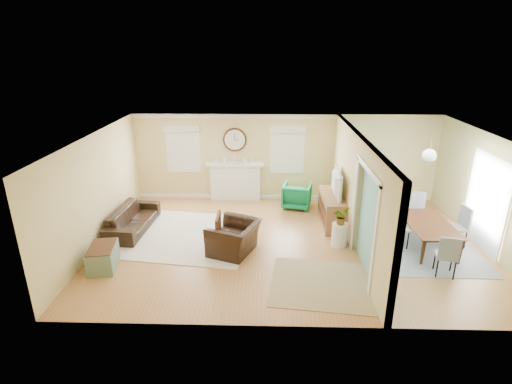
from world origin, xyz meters
TOP-DOWN VIEW (x-y plane):
  - floor at (0.00, 0.00)m, footprint 9.00×9.00m
  - wall_back at (0.00, 3.00)m, footprint 9.00×0.02m
  - wall_front at (0.00, -3.00)m, footprint 9.00×0.02m
  - wall_left at (-4.50, 0.00)m, footprint 0.02×6.00m
  - wall_right at (4.50, 0.00)m, footprint 0.02×6.00m
  - ceiling at (0.00, 0.00)m, footprint 9.00×6.00m
  - partition at (1.51, 0.28)m, footprint 0.17×6.00m
  - fireplace at (-1.50, 2.88)m, footprint 1.70×0.30m
  - wall_clock at (-1.50, 2.97)m, footprint 0.70×0.07m
  - window_left at (-3.05, 2.95)m, footprint 1.05×0.13m
  - window_right at (0.05, 2.95)m, footprint 1.05×0.13m
  - french_doors at (4.45, 0.00)m, footprint 0.06×1.70m
  - pendant at (3.00, 0.00)m, footprint 0.30×0.30m
  - rug_cream at (-2.57, 0.36)m, footprint 3.57×3.20m
  - rug_jute at (0.68, -1.71)m, footprint 2.42×2.07m
  - rug_grey at (3.22, -0.08)m, footprint 2.17×2.72m
  - sofa at (-3.97, 0.67)m, footprint 0.92×2.08m
  - eames_chair at (-1.28, -0.44)m, footprint 1.31×1.39m
  - green_chair at (0.33, 2.31)m, footprint 0.93×0.95m
  - trunk at (-4.01, -1.19)m, footprint 0.66×0.93m
  - credenza at (1.18, 1.21)m, footprint 0.55×1.61m
  - tv at (1.17, 1.21)m, footprint 0.21×1.18m
  - garden_stool at (1.18, -0.03)m, footprint 0.37×0.37m
  - potted_plant at (1.18, -0.03)m, footprint 0.47×0.48m
  - dining_table at (3.22, -0.08)m, footprint 1.05×1.80m
  - dining_chair_n at (3.30, 0.92)m, footprint 0.46×0.46m
  - dining_chair_s at (3.13, -1.27)m, footprint 0.48×0.48m
  - dining_chair_w at (2.55, -0.03)m, footprint 0.46×0.46m
  - dining_chair_e at (3.88, 0.01)m, footprint 0.49×0.49m

SIDE VIEW (x-z plane):
  - floor at x=0.00m, z-range 0.00..0.00m
  - rug_grey at x=3.22m, z-range 0.00..0.01m
  - rug_jute at x=0.68m, z-range 0.00..0.01m
  - rug_cream at x=-2.57m, z-range 0.00..0.02m
  - trunk at x=-4.01m, z-range 0.00..0.49m
  - garden_stool at x=1.18m, z-range 0.00..0.55m
  - sofa at x=-3.97m, z-range 0.00..0.59m
  - dining_table at x=3.22m, z-range 0.00..0.62m
  - eames_chair at x=-1.28m, z-range 0.00..0.72m
  - green_chair at x=0.33m, z-range 0.00..0.73m
  - credenza at x=1.18m, z-range 0.00..0.80m
  - dining_chair_s at x=3.13m, z-range 0.08..1.00m
  - dining_chair_n at x=3.30m, z-range 0.08..1.03m
  - dining_chair_e at x=3.88m, z-range 0.09..1.08m
  - dining_chair_w at x=2.55m, z-range 0.09..1.09m
  - fireplace at x=-1.50m, z-range 0.01..1.18m
  - potted_plant at x=1.18m, z-range 0.55..0.95m
  - french_doors at x=4.45m, z-range 0.00..2.20m
  - tv at x=1.17m, z-range 0.80..1.47m
  - wall_back at x=0.00m, z-range 0.00..2.60m
  - wall_front at x=0.00m, z-range 0.00..2.60m
  - wall_left at x=-4.50m, z-range 0.00..2.60m
  - wall_right at x=4.50m, z-range 0.00..2.60m
  - partition at x=1.51m, z-range 0.06..2.66m
  - window_left at x=-3.05m, z-range 0.95..2.37m
  - window_right at x=0.05m, z-range 0.95..2.37m
  - wall_clock at x=-1.50m, z-range 1.50..2.20m
  - pendant at x=3.00m, z-range 1.93..2.48m
  - ceiling at x=0.00m, z-range 2.59..2.61m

